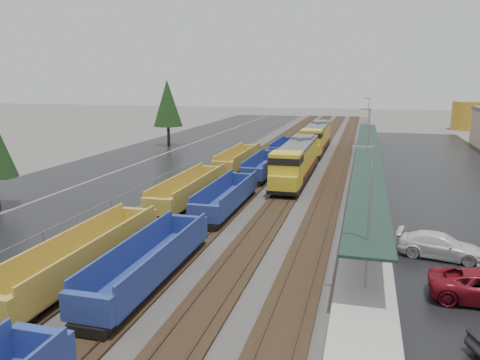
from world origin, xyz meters
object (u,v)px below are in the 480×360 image
object	(u,v)px
locomotive_lead	(296,161)
parked_car_east_c	(440,246)
storage_tank	(466,116)
locomotive_trail	(316,138)
well_string_yellow	(83,259)
well_string_blue	(197,224)

from	to	relation	value
locomotive_lead	parked_car_east_c	distance (m)	23.31
storage_tank	parked_car_east_c	size ratio (longest dim) A/B	1.17
locomotive_lead	locomotive_trail	bearing A→B (deg)	90.00
locomotive_trail	storage_tank	size ratio (longest dim) A/B	3.12
locomotive_trail	well_string_yellow	size ratio (longest dim) A/B	0.24
well_string_blue	locomotive_trail	bearing A→B (deg)	84.51
well_string_blue	parked_car_east_c	size ratio (longest dim) A/B	16.40
locomotive_trail	well_string_blue	bearing A→B (deg)	-95.49
locomotive_trail	parked_car_east_c	world-z (taller)	locomotive_trail
storage_tank	locomotive_trail	bearing A→B (deg)	-123.87
locomotive_lead	well_string_blue	bearing A→B (deg)	-100.96
well_string_yellow	parked_car_east_c	world-z (taller)	well_string_yellow
storage_tank	parked_car_east_c	bearing A→B (deg)	-101.23
locomotive_trail	storage_tank	xyz separation A→B (m)	(28.66, 42.71, 0.76)
locomotive_lead	locomotive_trail	size ratio (longest dim) A/B	1.00
well_string_blue	parked_car_east_c	xyz separation A→B (m)	(16.07, 0.77, -0.35)
locomotive_lead	storage_tank	bearing A→B (deg)	65.78
storage_tank	parked_car_east_c	distance (m)	85.25
locomotive_lead	well_string_blue	distance (m)	21.07
well_string_blue	storage_tank	size ratio (longest dim) A/B	14.07
parked_car_east_c	well_string_yellow	bearing A→B (deg)	123.92
well_string_yellow	storage_tank	world-z (taller)	storage_tank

